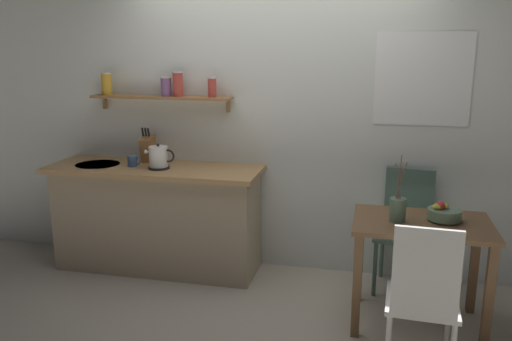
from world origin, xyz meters
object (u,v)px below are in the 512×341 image
twig_vase (398,209)px  electric_kettle (159,158)px  dining_table (421,241)px  knife_block (148,148)px  coffee_mug_by_sink (133,161)px  dining_chair_far (406,223)px  dining_chair_near (423,296)px  fruit_bowl (444,213)px

twig_vase → electric_kettle: 1.98m
dining_table → electric_kettle: size_ratio=3.57×
dining_table → knife_block: size_ratio=2.95×
electric_kettle → coffee_mug_by_sink: electric_kettle is taller
knife_block → twig_vase: bearing=-17.8°
twig_vase → knife_block: 2.23m
twig_vase → dining_chair_far: bearing=80.5°
dining_table → electric_kettle: 2.17m
dining_chair_far → coffee_mug_by_sink: (-2.27, -0.15, 0.43)m
dining_chair_near → coffee_mug_by_sink: (-2.30, 1.13, 0.43)m
electric_kettle → knife_block: size_ratio=0.83×
knife_block → dining_chair_near: bearing=-30.5°
dining_table → fruit_bowl: 0.24m
dining_table → dining_chair_near: (-0.03, -0.67, -0.08)m
dining_chair_far → knife_block: size_ratio=3.08×
dining_chair_far → twig_vase: twig_vase is taller
dining_table → electric_kettle: bearing=168.4°
knife_block → dining_chair_far: bearing=-1.1°
dining_chair_near → electric_kettle: bearing=151.8°
dining_chair_near → dining_chair_far: size_ratio=1.02×
dining_chair_near → knife_block: knife_block is taller
dining_chair_far → coffee_mug_by_sink: bearing=-176.2°
twig_vase → knife_block: bearing=162.2°
dining_chair_near → electric_kettle: (-2.06, 1.10, 0.48)m
coffee_mug_by_sink → knife_block: bearing=73.3°
dining_table → dining_chair_far: (-0.06, 0.61, -0.08)m
fruit_bowl → dining_table: bearing=-162.5°
fruit_bowl → knife_block: (-2.42, 0.60, 0.23)m
fruit_bowl → dining_chair_near: bearing=-103.4°
dining_chair_far → dining_table: bearing=-84.2°
electric_kettle → knife_block: 0.29m
electric_kettle → coffee_mug_by_sink: size_ratio=2.20×
dining_chair_near → electric_kettle: size_ratio=3.81×
fruit_bowl → twig_vase: twig_vase is taller
dining_chair_near → electric_kettle: electric_kettle is taller
fruit_bowl → electric_kettle: size_ratio=0.87×
fruit_bowl → knife_block: size_ratio=0.72×
dining_chair_near → electric_kettle: 2.38m
dining_table → knife_block: (-2.28, 0.65, 0.43)m
dining_table → fruit_bowl: bearing=17.5°
dining_chair_far → twig_vase: 0.72m
dining_table → twig_vase: (-0.17, -0.03, 0.23)m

